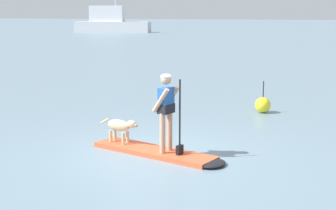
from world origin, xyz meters
name	(u,v)px	position (x,y,z in m)	size (l,w,h in m)	color
ground_plane	(154,154)	(0.00, 0.00, 0.00)	(400.00, 400.00, 0.00)	slate
paddleboard	(162,153)	(0.21, -0.07, 0.05)	(3.24, 1.59, 0.10)	#E55933
person_paddler	(167,107)	(0.33, -0.10, 1.08)	(0.67, 0.57, 1.67)	tan
dog	(121,126)	(-0.90, 0.28, 0.48)	(1.07, 0.42, 0.57)	#CCB78C
moored_boat_starboard	(111,22)	(-28.69, 59.97, 1.51)	(11.85, 4.03, 11.96)	silver
marker_buoy	(263,105)	(1.67, 5.21, 0.24)	(0.48, 0.48, 0.98)	yellow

